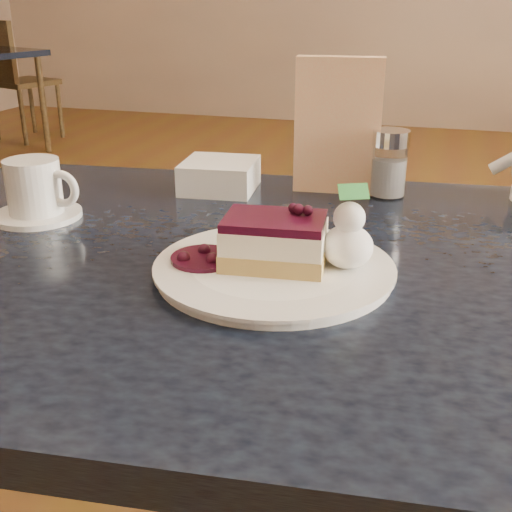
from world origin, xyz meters
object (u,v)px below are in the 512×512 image
(main_table, at_px, (279,314))
(dessert_plate, at_px, (274,270))
(cheesecake_slice, at_px, (274,241))
(coffee_set, at_px, (36,192))

(main_table, height_order, dessert_plate, dessert_plate)
(dessert_plate, bearing_deg, cheesecake_slice, 0.00)
(dessert_plate, xyz_separation_m, coffee_set, (-0.37, 0.09, 0.03))
(main_table, relative_size, dessert_plate, 4.57)
(cheesecake_slice, bearing_deg, main_table, 90.00)
(cheesecake_slice, bearing_deg, dessert_plate, 173.91)
(dessert_plate, bearing_deg, coffee_set, 165.65)
(coffee_set, bearing_deg, cheesecake_slice, -14.35)
(main_table, xyz_separation_m, dessert_plate, (0.00, -0.05, 0.08))
(dessert_plate, xyz_separation_m, cheesecake_slice, (0.00, 0.00, 0.03))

